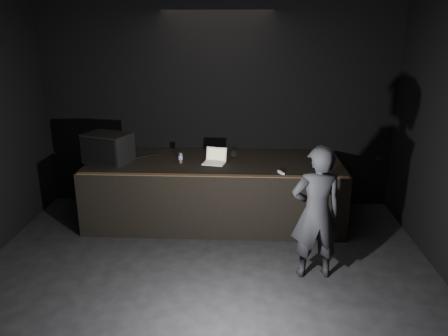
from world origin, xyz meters
The scene contains 11 objects.
ground centered at (0.00, 0.00, 0.00)m, with size 7.00×7.00×0.00m, color black.
room_walls centered at (0.00, 0.00, 2.02)m, with size 6.10×7.10×3.52m.
stage_riser centered at (0.00, 2.73, 0.50)m, with size 4.00×1.50×1.00m, color black.
riser_lip centered at (0.00, 2.02, 1.01)m, with size 3.92×0.10×0.01m, color brown.
stage_monitor centered at (-1.67, 2.62, 1.23)m, with size 0.81×0.70×0.46m.
cable centered at (-1.31, 2.79, 1.01)m, with size 0.02×0.02×0.86m, color black.
laptop centered at (0.01, 2.65, 1.06)m, with size 0.39×0.36×0.23m.
beer_can centered at (-0.53, 2.63, 1.08)m, with size 0.07×0.07×0.16m.
plastic_cup centered at (0.30, 2.95, 1.06)m, with size 0.09×0.09×0.11m, color white.
wii_remote centered at (1.01, 2.16, 1.01)m, with size 0.04×0.16×0.03m, color white.
person centered at (1.36, 1.08, 0.86)m, with size 0.63×0.41×1.72m, color black.
Camera 1 is at (0.47, -3.89, 3.03)m, focal length 35.00 mm.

